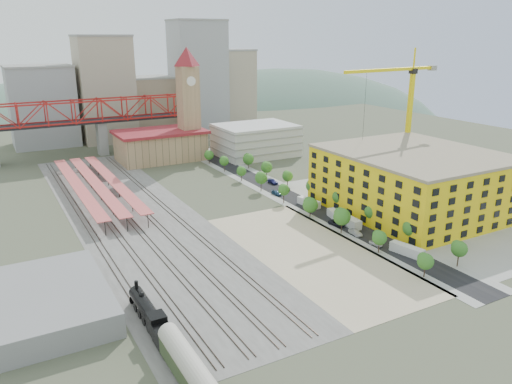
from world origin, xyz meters
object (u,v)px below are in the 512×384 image
construction_building (413,181)px  clock_tower (188,93)px  site_trailer_d (309,203)px  car_0 (376,244)px  coach (190,370)px  site_trailer_c (336,216)px  tower_crane (405,102)px  locomotive (151,317)px  site_trailer_b (348,221)px  site_trailer_a (407,250)px

construction_building → clock_tower: bearing=108.8°
site_trailer_d → car_0: (-3.00, -34.83, -0.53)m
coach → site_trailer_c: size_ratio=2.31×
construction_building → tower_crane: bearing=53.3°
locomotive → coach: bearing=-90.0°
tower_crane → car_0: tower_crane is taller
locomotive → tower_crane: bearing=24.0°
locomotive → site_trailer_c: bearing=23.9°
site_trailer_c → car_0: 20.85m
site_trailer_b → construction_building: bearing=4.4°
site_trailer_a → site_trailer_d: bearing=77.7°
tower_crane → site_trailer_d: size_ratio=5.62×
clock_tower → construction_building: bearing=-71.2°
coach → site_trailer_d: 91.17m
site_trailer_c → site_trailer_d: bearing=102.3°
locomotive → site_trailer_b: size_ratio=2.39×
locomotive → site_trailer_a: bearing=0.6°
clock_tower → site_trailer_a: (8.00, -124.18, -27.48)m
construction_building → tower_crane: size_ratio=1.04×
clock_tower → car_0: clock_tower is taller
coach → car_0: 69.01m
clock_tower → coach: size_ratio=2.62×
site_trailer_c → site_trailer_d: 14.20m
clock_tower → locomotive: clock_tower is taller
clock_tower → construction_building: clock_tower is taller
clock_tower → site_trailer_d: size_ratio=6.03×
construction_building → site_trailer_c: (-26.00, 4.35, -8.24)m
construction_building → coach: 102.29m
construction_building → car_0: (-29.00, -16.27, -8.76)m
tower_crane → car_0: size_ratio=12.70×
site_trailer_a → site_trailer_c: bearing=77.7°
site_trailer_c → locomotive: bearing=-143.8°
site_trailer_b → car_0: bearing=-98.8°
construction_building → site_trailer_d: bearing=144.5°
locomotive → car_0: 63.61m
tower_crane → site_trailer_d: (-43.92, -5.46, -28.73)m
coach → clock_tower: bearing=68.1°
site_trailer_b → car_0: (-3.00, -15.31, -0.71)m
tower_crane → site_trailer_c: bearing=-155.9°
clock_tower → site_trailer_c: 99.84m
coach → locomotive: bearing=90.0°
construction_building → tower_crane: 36.30m
locomotive → site_trailer_a: 66.01m
construction_building → locomotive: bearing=-164.9°
site_trailer_c → construction_building: bearing=2.8°
tower_crane → site_trailer_c: 56.04m
tower_crane → site_trailer_c: size_ratio=5.66×
coach → site_trailer_c: 82.03m
tower_crane → car_0: 68.41m
site_trailer_a → car_0: (-3.00, 7.91, -0.56)m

